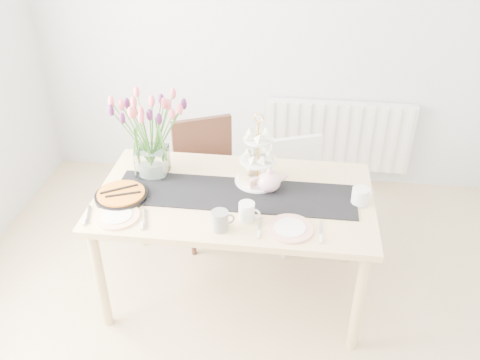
# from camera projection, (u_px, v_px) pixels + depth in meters

# --- Properties ---
(room_shell) EXTENTS (4.50, 4.50, 4.50)m
(room_shell) POSITION_uv_depth(u_px,v_px,m) (252.00, 194.00, 1.97)
(room_shell) COLOR tan
(room_shell) RESTS_ON ground
(radiator) EXTENTS (1.20, 0.08, 0.60)m
(radiator) POSITION_uv_depth(u_px,v_px,m) (338.00, 136.00, 4.21)
(radiator) COLOR white
(radiator) RESTS_ON room_shell
(dining_table) EXTENTS (1.60, 0.90, 0.75)m
(dining_table) POSITION_uv_depth(u_px,v_px,m) (235.00, 205.00, 2.99)
(dining_table) COLOR tan
(dining_table) RESTS_ON ground
(chair_brown) EXTENTS (0.57, 0.57, 0.87)m
(chair_brown) POSITION_uv_depth(u_px,v_px,m) (207.00, 171.00, 3.63)
(chair_brown) COLOR #351913
(chair_brown) RESTS_ON ground
(chair_white) EXTENTS (0.50, 0.50, 0.76)m
(chair_white) POSITION_uv_depth(u_px,v_px,m) (299.00, 184.00, 3.62)
(chair_white) COLOR white
(chair_white) RESTS_ON ground
(table_runner) EXTENTS (1.40, 0.35, 0.01)m
(table_runner) POSITION_uv_depth(u_px,v_px,m) (234.00, 194.00, 2.94)
(table_runner) COLOR black
(table_runner) RESTS_ON dining_table
(tulip_vase) EXTENTS (0.65, 0.65, 0.55)m
(tulip_vase) POSITION_uv_depth(u_px,v_px,m) (148.00, 122.00, 2.95)
(tulip_vase) COLOR silver
(tulip_vase) RESTS_ON dining_table
(cake_stand) EXTENTS (0.27, 0.27, 0.40)m
(cake_stand) POSITION_uv_depth(u_px,v_px,m) (258.00, 166.00, 2.99)
(cake_stand) COLOR gold
(cake_stand) RESTS_ON dining_table
(teapot) EXTENTS (0.27, 0.24, 0.15)m
(teapot) POSITION_uv_depth(u_px,v_px,m) (269.00, 181.00, 2.94)
(teapot) COLOR white
(teapot) RESTS_ON dining_table
(cream_jug) EXTENTS (0.13, 0.13, 0.10)m
(cream_jug) POSITION_uv_depth(u_px,v_px,m) (360.00, 196.00, 2.85)
(cream_jug) COLOR silver
(cream_jug) RESTS_ON dining_table
(tart_tin) EXTENTS (0.30, 0.30, 0.04)m
(tart_tin) POSITION_uv_depth(u_px,v_px,m) (121.00, 195.00, 2.91)
(tart_tin) COLOR black
(tart_tin) RESTS_ON dining_table
(mug_grey) EXTENTS (0.12, 0.12, 0.11)m
(mug_grey) POSITION_uv_depth(u_px,v_px,m) (220.00, 221.00, 2.64)
(mug_grey) COLOR gray
(mug_grey) RESTS_ON dining_table
(mug_white) EXTENTS (0.11, 0.11, 0.10)m
(mug_white) POSITION_uv_depth(u_px,v_px,m) (247.00, 211.00, 2.72)
(mug_white) COLOR silver
(mug_white) RESTS_ON dining_table
(plate_left) EXTENTS (0.31, 0.31, 0.01)m
(plate_left) POSITION_uv_depth(u_px,v_px,m) (117.00, 216.00, 2.76)
(plate_left) COLOR white
(plate_left) RESTS_ON dining_table
(plate_right) EXTENTS (0.26, 0.26, 0.01)m
(plate_right) POSITION_uv_depth(u_px,v_px,m) (290.00, 229.00, 2.67)
(plate_right) COLOR white
(plate_right) RESTS_ON dining_table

